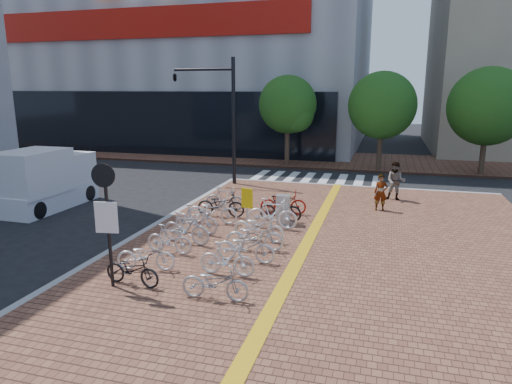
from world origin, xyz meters
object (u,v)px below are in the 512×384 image
(bike_12, at_px, (259,227))
(pedestrian_a, at_px, (381,193))
(bike_1, at_px, (146,255))
(bike_10, at_px, (246,247))
(bike_14, at_px, (280,208))
(bike_9, at_px, (227,259))
(notice_sign, at_px, (106,211))
(utility_box, at_px, (283,209))
(bike_3, at_px, (186,228))
(bike_8, at_px, (215,282))
(bike_4, at_px, (196,219))
(yellow_sign, at_px, (247,202))
(bike_5, at_px, (213,210))
(bike_6, at_px, (221,204))
(pedestrian_b, at_px, (396,181))
(bike_13, at_px, (272,214))
(box_truck, at_px, (46,180))
(bike_7, at_px, (225,199))
(traffic_light_pole, at_px, (206,98))
(bike_11, at_px, (255,236))
(bike_2, at_px, (169,239))
(bike_0, at_px, (132,270))
(bike_15, at_px, (283,203))

(bike_12, height_order, pedestrian_a, pedestrian_a)
(bike_1, height_order, bike_10, bike_10)
(bike_14, bearing_deg, bike_9, 177.66)
(notice_sign, bearing_deg, utility_box, 65.78)
(bike_3, relative_size, bike_8, 1.05)
(utility_box, bearing_deg, bike_4, -143.33)
(bike_10, xyz_separation_m, pedestrian_a, (3.78, 7.25, 0.30))
(bike_1, bearing_deg, yellow_sign, -34.76)
(bike_5, distance_m, bike_6, 0.99)
(bike_14, height_order, utility_box, utility_box)
(bike_10, bearing_deg, bike_6, 26.86)
(bike_3, bearing_deg, bike_12, -57.77)
(pedestrian_b, bearing_deg, bike_3, -122.07)
(bike_13, xyz_separation_m, box_truck, (-10.53, 0.67, 0.54))
(bike_13, bearing_deg, bike_7, 52.35)
(bike_4, height_order, bike_10, bike_4)
(bike_4, bearing_deg, bike_5, 2.65)
(bike_6, relative_size, box_truck, 0.42)
(bike_7, relative_size, traffic_light_pole, 0.25)
(bike_1, xyz_separation_m, bike_13, (2.51, 4.86, 0.13))
(bike_4, distance_m, yellow_sign, 1.93)
(yellow_sign, bearing_deg, utility_box, 56.17)
(pedestrian_a, relative_size, yellow_sign, 0.94)
(bike_11, bearing_deg, traffic_light_pole, 19.78)
(bike_10, distance_m, yellow_sign, 2.89)
(pedestrian_a, bearing_deg, bike_14, -148.64)
(bike_3, bearing_deg, bike_13, -34.94)
(bike_2, bearing_deg, bike_0, -174.61)
(bike_13, relative_size, pedestrian_a, 1.22)
(bike_0, relative_size, bike_5, 0.84)
(bike_15, height_order, yellow_sign, yellow_sign)
(bike_4, relative_size, bike_14, 1.05)
(yellow_sign, xyz_separation_m, traffic_light_pole, (-4.77, 8.17, 3.46))
(bike_9, bearing_deg, bike_0, 119.56)
(bike_11, xyz_separation_m, bike_12, (-0.14, 0.99, 0.00))
(bike_14, relative_size, pedestrian_b, 0.93)
(bike_13, bearing_deg, pedestrian_a, -45.55)
(bike_0, distance_m, bike_9, 2.55)
(bike_4, relative_size, bike_6, 0.91)
(notice_sign, distance_m, box_truck, 10.32)
(bike_4, distance_m, notice_sign, 5.06)
(bike_3, distance_m, bike_8, 4.37)
(bike_14, distance_m, yellow_sign, 2.07)
(bike_10, xyz_separation_m, bike_12, (-0.15, 2.00, 0.01))
(bike_11, height_order, bike_15, bike_15)
(pedestrian_a, height_order, utility_box, pedestrian_a)
(bike_4, relative_size, bike_13, 0.93)
(bike_5, bearing_deg, box_truck, 80.33)
(bike_4, relative_size, bike_8, 1.03)
(bike_1, xyz_separation_m, box_truck, (-8.02, 5.53, 0.67))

